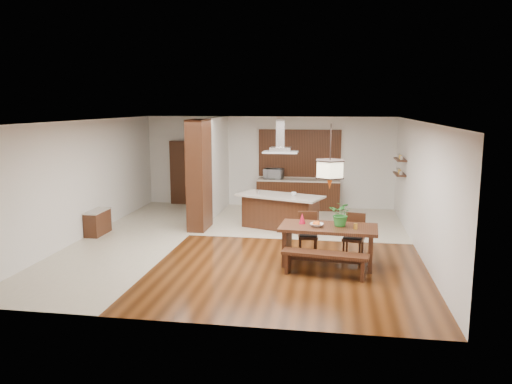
% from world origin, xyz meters
% --- Properties ---
extents(room_shell, '(9.00, 9.04, 2.92)m').
position_xyz_m(room_shell, '(0.00, 0.00, 2.06)').
color(room_shell, '#381C0A').
rests_on(room_shell, ground).
extents(tile_hallway, '(2.50, 9.00, 0.01)m').
position_xyz_m(tile_hallway, '(-2.75, 0.00, 0.01)').
color(tile_hallway, beige).
rests_on(tile_hallway, ground).
extents(tile_kitchen, '(5.50, 4.00, 0.01)m').
position_xyz_m(tile_kitchen, '(1.25, 2.50, 0.01)').
color(tile_kitchen, beige).
rests_on(tile_kitchen, ground).
extents(soffit_band, '(8.00, 9.00, 0.02)m').
position_xyz_m(soffit_band, '(0.00, 0.00, 2.88)').
color(soffit_band, '#371B0D').
rests_on(soffit_band, room_shell).
extents(partition_pier, '(0.45, 1.00, 2.90)m').
position_xyz_m(partition_pier, '(-1.40, 1.20, 1.45)').
color(partition_pier, black).
rests_on(partition_pier, ground).
extents(partition_stub, '(0.18, 2.40, 2.90)m').
position_xyz_m(partition_stub, '(-1.40, 3.30, 1.45)').
color(partition_stub, silver).
rests_on(partition_stub, ground).
extents(hallway_console, '(0.37, 0.88, 0.63)m').
position_xyz_m(hallway_console, '(-3.81, 0.20, 0.32)').
color(hallway_console, black).
rests_on(hallway_console, ground).
extents(hallway_doorway, '(1.10, 0.20, 2.10)m').
position_xyz_m(hallway_doorway, '(-2.70, 4.40, 1.05)').
color(hallway_doorway, black).
rests_on(hallway_doorway, ground).
extents(rear_counter, '(2.60, 0.62, 0.95)m').
position_xyz_m(rear_counter, '(1.00, 4.20, 0.48)').
color(rear_counter, black).
rests_on(rear_counter, ground).
extents(kitchen_window, '(2.60, 0.08, 1.50)m').
position_xyz_m(kitchen_window, '(1.00, 4.46, 1.75)').
color(kitchen_window, '#A36530').
rests_on(kitchen_window, room_shell).
extents(shelf_lower, '(0.26, 0.90, 0.04)m').
position_xyz_m(shelf_lower, '(3.87, 2.60, 1.40)').
color(shelf_lower, black).
rests_on(shelf_lower, room_shell).
extents(shelf_upper, '(0.26, 0.90, 0.04)m').
position_xyz_m(shelf_upper, '(3.87, 2.60, 1.80)').
color(shelf_upper, black).
rests_on(shelf_upper, room_shell).
extents(dining_table, '(2.03, 1.12, 0.82)m').
position_xyz_m(dining_table, '(2.01, -1.35, 0.60)').
color(dining_table, black).
rests_on(dining_table, ground).
extents(dining_bench, '(1.70, 0.60, 0.47)m').
position_xyz_m(dining_bench, '(1.96, -2.06, 0.23)').
color(dining_bench, black).
rests_on(dining_bench, ground).
extents(dining_chair_left, '(0.46, 0.46, 0.94)m').
position_xyz_m(dining_chair_left, '(1.56, -0.71, 0.47)').
color(dining_chair_left, black).
rests_on(dining_chair_left, ground).
extents(dining_chair_right, '(0.51, 0.51, 0.96)m').
position_xyz_m(dining_chair_right, '(2.55, -0.78, 0.48)').
color(dining_chair_right, black).
rests_on(dining_chair_right, ground).
extents(pendant_lantern, '(0.64, 0.64, 1.31)m').
position_xyz_m(pendant_lantern, '(2.01, -1.35, 2.25)').
color(pendant_lantern, beige).
rests_on(pendant_lantern, room_shell).
extents(foliage_plant, '(0.58, 0.54, 0.51)m').
position_xyz_m(foliage_plant, '(2.27, -1.31, 1.08)').
color(foliage_plant, '#27762A').
rests_on(foliage_plant, dining_table).
extents(fruit_bowl, '(0.29, 0.29, 0.07)m').
position_xyz_m(fruit_bowl, '(1.77, -1.42, 0.85)').
color(fruit_bowl, beige).
rests_on(fruit_bowl, dining_table).
extents(napkin_cone, '(0.16, 0.16, 0.22)m').
position_xyz_m(napkin_cone, '(1.46, -1.20, 0.93)').
color(napkin_cone, maroon).
rests_on(napkin_cone, dining_table).
extents(gold_ornament, '(0.09, 0.09, 0.11)m').
position_xyz_m(gold_ornament, '(2.55, -1.50, 0.88)').
color(gold_ornament, gold).
rests_on(gold_ornament, dining_table).
extents(kitchen_island, '(2.43, 1.67, 0.92)m').
position_xyz_m(kitchen_island, '(0.70, 1.54, 0.47)').
color(kitchen_island, black).
rests_on(kitchen_island, ground).
extents(range_hood, '(0.90, 0.55, 0.87)m').
position_xyz_m(range_hood, '(0.70, 1.54, 2.46)').
color(range_hood, silver).
rests_on(range_hood, room_shell).
extents(island_cup, '(0.14, 0.14, 0.11)m').
position_xyz_m(island_cup, '(1.07, 1.42, 0.97)').
color(island_cup, silver).
rests_on(island_cup, kitchen_island).
extents(microwave, '(0.65, 0.50, 0.32)m').
position_xyz_m(microwave, '(0.20, 4.20, 1.11)').
color(microwave, silver).
rests_on(microwave, rear_counter).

